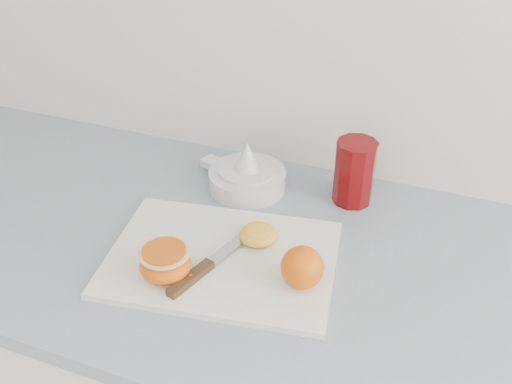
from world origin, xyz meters
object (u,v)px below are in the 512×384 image
cutting_board (222,259)px  citrus_juicer (247,175)px  red_tumbler (354,174)px  half_orange (165,263)px

cutting_board → citrus_juicer: (-0.04, 0.23, 0.02)m
citrus_juicer → red_tumbler: size_ratio=1.51×
cutting_board → red_tumbler: 0.31m
citrus_juicer → half_orange: bearing=-93.7°
cutting_board → half_orange: size_ratio=4.56×
cutting_board → citrus_juicer: bearing=101.1°
half_orange → cutting_board: bearing=49.4°
cutting_board → red_tumbler: bearing=57.6°
red_tumbler → half_orange: bearing=-124.4°
half_orange → red_tumbler: 0.41m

